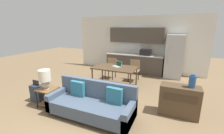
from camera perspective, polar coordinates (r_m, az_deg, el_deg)
The scene contains 14 objects.
ground_plane at distance 3.96m, azimuth -9.44°, elevation -18.79°, with size 20.00×20.00×0.00m, color #7F6647.
wall_back at distance 7.63m, azimuth 9.41°, elevation 8.61°, with size 6.40×0.07×2.70m.
kitchen_counter at distance 7.41m, azimuth 8.78°, elevation 4.45°, with size 2.75×0.65×2.15m.
refrigerator at distance 7.04m, azimuth 22.57°, elevation 3.68°, with size 0.72×0.77×1.87m.
dining_table at distance 5.57m, azimuth 1.05°, elevation -0.61°, with size 1.59×0.94×0.74m.
couch at distance 3.88m, azimuth -7.51°, elevation -13.58°, with size 2.15×0.80×0.87m.
side_table at distance 4.63m, azimuth -23.22°, elevation -9.54°, with size 0.47×0.47×0.53m.
table_lamp at distance 4.45m, azimuth -24.21°, elevation -3.78°, with size 0.32×0.32×0.54m.
credenza at distance 4.20m, azimuth 24.12°, elevation -11.62°, with size 0.94×0.41×0.79m.
vase at distance 4.03m, azimuth 28.28°, elevation -4.84°, with size 0.15×0.15×0.33m.
dining_chair_far_right at distance 6.26m, azimuth 8.40°, elevation -0.82°, with size 0.43×0.43×0.86m.
dining_chair_far_left at distance 6.53m, azimuth -0.38°, elevation 0.01°, with size 0.42×0.42×0.86m.
laptop at distance 5.63m, azimuth 2.10°, elevation 0.68°, with size 0.40×0.38×0.20m.
suitcase at distance 5.08m, azimuth -26.59°, elevation -8.90°, with size 0.37×0.22×0.67m.
Camera 1 is at (1.86, -2.72, 2.19)m, focal length 24.00 mm.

